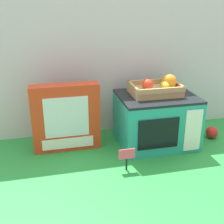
% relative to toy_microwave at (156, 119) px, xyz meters
% --- Properties ---
extents(ground_plane, '(1.70, 1.70, 0.00)m').
position_rel_toy_microwave_xyz_m(ground_plane, '(-0.15, 0.02, -0.13)').
color(ground_plane, green).
rests_on(ground_plane, ground).
extents(display_back_panel, '(1.61, 0.03, 0.73)m').
position_rel_toy_microwave_xyz_m(display_back_panel, '(-0.15, 0.22, 0.24)').
color(display_back_panel, silver).
rests_on(display_back_panel, ground).
extents(toy_microwave, '(0.36, 0.29, 0.25)m').
position_rel_toy_microwave_xyz_m(toy_microwave, '(0.00, 0.00, 0.00)').
color(toy_microwave, teal).
rests_on(toy_microwave, ground).
extents(food_groups_crate, '(0.24, 0.18, 0.10)m').
position_rel_toy_microwave_xyz_m(food_groups_crate, '(0.01, 0.02, 0.16)').
color(food_groups_crate, tan).
rests_on(food_groups_crate, toy_microwave).
extents(cookie_set_box, '(0.31, 0.07, 0.32)m').
position_rel_toy_microwave_xyz_m(cookie_set_box, '(-0.43, 0.04, 0.03)').
color(cookie_set_box, red).
rests_on(cookie_set_box, ground).
extents(price_sign, '(0.07, 0.01, 0.10)m').
position_rel_toy_microwave_xyz_m(price_sign, '(-0.21, -0.21, -0.06)').
color(price_sign, black).
rests_on(price_sign, ground).
extents(loose_toy_apple, '(0.06, 0.06, 0.06)m').
position_rel_toy_microwave_xyz_m(loose_toy_apple, '(0.31, -0.02, -0.09)').
color(loose_toy_apple, red).
rests_on(loose_toy_apple, ground).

